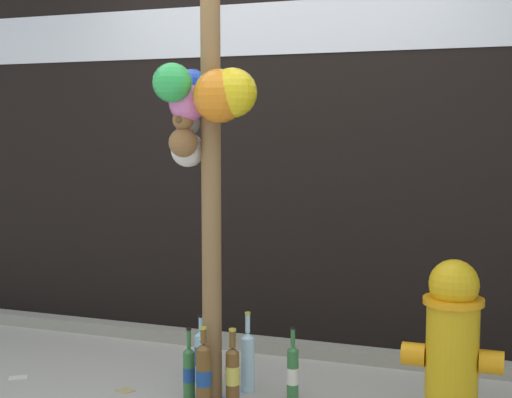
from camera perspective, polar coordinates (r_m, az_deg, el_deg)
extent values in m
cube|color=black|center=(4.86, 2.62, 12.61)|extent=(10.00, 0.20, 3.98)
cube|color=silver|center=(4.89, -1.84, 13.13)|extent=(5.36, 0.01, 0.33)
cube|color=gray|center=(4.63, 0.93, -11.45)|extent=(8.00, 0.12, 0.08)
cylinder|color=olive|center=(3.63, -3.58, 6.94)|extent=(0.10, 0.10, 2.96)
sphere|color=yellow|center=(3.49, -1.87, 8.36)|extent=(0.24, 0.24, 0.24)
sphere|color=#D66BB2|center=(3.62, -5.39, 7.52)|extent=(0.19, 0.19, 0.19)
sphere|color=green|center=(3.55, -6.61, 9.08)|extent=(0.19, 0.19, 0.19)
sphere|color=blue|center=(3.82, -5.12, 8.69)|extent=(0.20, 0.20, 0.20)
sphere|color=orange|center=(3.51, -2.87, 8.10)|extent=(0.26, 0.26, 0.26)
sphere|color=brown|center=(3.60, -5.75, 4.44)|extent=(0.15, 0.15, 0.15)
sphere|color=brown|center=(3.60, -5.77, 6.22)|extent=(0.10, 0.10, 0.10)
sphere|color=brown|center=(3.62, -6.26, 6.71)|extent=(0.04, 0.04, 0.04)
sphere|color=brown|center=(3.59, -5.28, 6.73)|extent=(0.04, 0.04, 0.04)
sphere|color=brown|center=(3.56, -6.08, 6.23)|extent=(0.04, 0.04, 0.04)
sphere|color=silver|center=(3.71, -5.38, 3.87)|extent=(0.17, 0.17, 0.17)
sphere|color=silver|center=(3.70, -5.40, 5.94)|extent=(0.13, 0.13, 0.13)
sphere|color=silver|center=(3.72, -5.97, 6.52)|extent=(0.05, 0.05, 0.05)
sphere|color=silver|center=(3.69, -4.82, 6.54)|extent=(0.05, 0.05, 0.05)
sphere|color=#9D9992|center=(3.66, -5.75, 5.95)|extent=(0.04, 0.04, 0.04)
cylinder|color=gold|center=(3.62, 15.16, -12.43)|extent=(0.25, 0.25, 0.58)
cylinder|color=orange|center=(3.54, 15.28, -7.75)|extent=(0.28, 0.28, 0.03)
sphere|color=gold|center=(3.52, 15.32, -6.50)|extent=(0.23, 0.23, 0.23)
cylinder|color=orange|center=(3.63, 12.30, -11.84)|extent=(0.11, 0.11, 0.11)
cylinder|color=orange|center=(3.60, 18.06, -12.12)|extent=(0.11, 0.11, 0.11)
cylinder|color=#B2DBEA|center=(3.95, -0.66, -12.88)|extent=(0.07, 0.07, 0.29)
cone|color=#B2DBEA|center=(3.90, -0.66, -10.66)|extent=(0.07, 0.07, 0.03)
cylinder|color=#B2DBEA|center=(3.88, -0.66, -9.76)|extent=(0.03, 0.03, 0.10)
cylinder|color=gold|center=(3.87, -0.66, -8.98)|extent=(0.03, 0.03, 0.01)
cylinder|color=brown|center=(3.74, -4.14, -13.88)|extent=(0.08, 0.08, 0.30)
cone|color=brown|center=(3.69, -4.16, -11.47)|extent=(0.08, 0.08, 0.03)
cylinder|color=brown|center=(3.68, -4.16, -10.71)|extent=(0.03, 0.03, 0.07)
cylinder|color=#1E478C|center=(3.74, -4.14, -13.85)|extent=(0.08, 0.08, 0.08)
cylinder|color=gold|center=(3.66, -4.17, -10.09)|extent=(0.03, 0.03, 0.01)
cylinder|color=#B2DBEA|center=(3.97, -4.04, -12.86)|extent=(0.07, 0.07, 0.28)
cone|color=#B2DBEA|center=(3.92, -4.05, -10.70)|extent=(0.07, 0.07, 0.03)
cylinder|color=#B2DBEA|center=(3.90, -4.06, -9.86)|extent=(0.03, 0.03, 0.09)
cylinder|color=#D8C64C|center=(3.96, -4.04, -12.83)|extent=(0.07, 0.07, 0.08)
cylinder|color=black|center=(3.89, -4.07, -9.13)|extent=(0.03, 0.03, 0.01)
cylinder|color=#337038|center=(3.84, -5.29, -13.71)|extent=(0.06, 0.06, 0.25)
cone|color=#337038|center=(3.80, -5.31, -11.73)|extent=(0.06, 0.06, 0.02)
cylinder|color=#337038|center=(3.78, -5.31, -10.90)|extent=(0.02, 0.02, 0.09)
cylinder|color=#1E478C|center=(3.84, -5.29, -13.59)|extent=(0.06, 0.06, 0.07)
cylinder|color=black|center=(3.77, -5.32, -10.16)|extent=(0.03, 0.03, 0.01)
cylinder|color=#337038|center=(3.84, 2.91, -13.67)|extent=(0.06, 0.06, 0.26)
cone|color=#337038|center=(3.79, 2.92, -11.64)|extent=(0.06, 0.06, 0.02)
cylinder|color=#337038|center=(3.78, 2.92, -10.83)|extent=(0.02, 0.02, 0.09)
cylinder|color=silver|center=(3.84, 2.91, -13.73)|extent=(0.06, 0.06, 0.09)
cylinder|color=black|center=(3.76, 2.93, -10.11)|extent=(0.03, 0.03, 0.01)
cylinder|color=brown|center=(3.78, -1.85, -13.93)|extent=(0.07, 0.07, 0.27)
cone|color=brown|center=(3.73, -1.86, -11.78)|extent=(0.07, 0.07, 0.03)
cylinder|color=brown|center=(3.71, -1.86, -10.96)|extent=(0.03, 0.03, 0.08)
cylinder|color=#D8C64C|center=(3.77, -1.85, -13.69)|extent=(0.07, 0.07, 0.09)
cylinder|color=gold|center=(3.70, -1.87, -10.25)|extent=(0.04, 0.04, 0.01)
cylinder|color=#93CCE0|center=(4.10, -4.34, -12.41)|extent=(0.07, 0.07, 0.26)
cone|color=#93CCE0|center=(4.06, -4.36, -10.46)|extent=(0.07, 0.07, 0.03)
cylinder|color=#93CCE0|center=(4.04, -4.36, -9.77)|extent=(0.02, 0.02, 0.07)
cylinder|color=#1E478C|center=(4.09, -4.34, -12.19)|extent=(0.07, 0.07, 0.10)
cylinder|color=black|center=(4.03, -4.37, -9.18)|extent=(0.03, 0.03, 0.01)
cube|color=silver|center=(4.39, -18.23, -13.18)|extent=(0.12, 0.11, 0.01)
cube|color=tan|center=(4.06, -10.24, -14.58)|extent=(0.11, 0.11, 0.01)
cube|color=#8C99B2|center=(3.95, -1.86, -15.08)|extent=(0.14, 0.16, 0.01)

